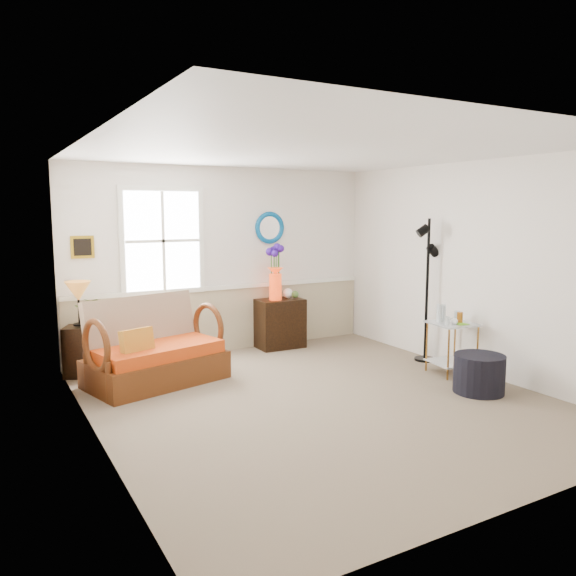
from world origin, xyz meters
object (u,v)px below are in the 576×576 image
loveseat (156,341)px  cabinet (280,323)px  floor_lamp (427,291)px  side_table (452,348)px  ottoman (479,374)px  lamp_stand (81,351)px

loveseat → cabinet: (2.08, 0.81, -0.14)m
loveseat → floor_lamp: size_ratio=0.80×
cabinet → floor_lamp: floor_lamp is taller
side_table → floor_lamp: 0.90m
side_table → ottoman: 0.74m
loveseat → side_table: (3.28, -1.42, -0.18)m
lamp_stand → ottoman: (3.73, -2.82, -0.09)m
lamp_stand → floor_lamp: floor_lamp is taller
loveseat → side_table: size_ratio=2.38×
floor_lamp → lamp_stand: bearing=-178.2°
floor_lamp → ottoman: size_ratio=3.43×
lamp_stand → side_table: 4.54m
side_table → floor_lamp: floor_lamp is taller
cabinet → ottoman: cabinet is taller
lamp_stand → side_table: size_ratio=0.96×
floor_lamp → ottoman: (-0.42, -1.30, -0.74)m
cabinet → ottoman: size_ratio=1.30×
loveseat → side_table: loveseat is taller
cabinet → loveseat: bearing=-157.1°
lamp_stand → ottoman: lamp_stand is taller
side_table → ottoman: size_ratio=1.16×
ottoman → floor_lamp: bearing=72.0°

